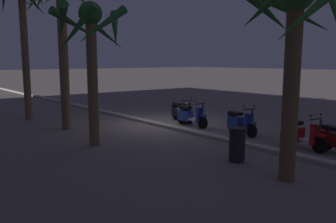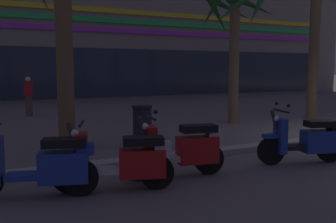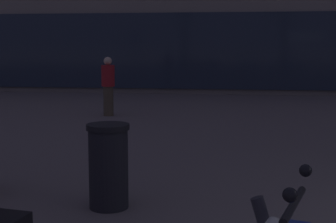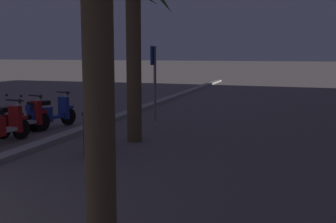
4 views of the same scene
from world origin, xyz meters
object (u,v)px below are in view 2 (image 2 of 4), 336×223
scooter_red_second_in_line (123,161)px  pedestrian_window_shopping (29,96)px  litter_bin (142,125)px  scooter_blue_mid_centre (307,140)px  scooter_blue_lead_nearest (43,166)px  scooter_red_last_in_row (183,149)px  palm_tree_mid_walkway (235,19)px

scooter_red_second_in_line → pedestrian_window_shopping: (-0.34, 10.05, 0.35)m
pedestrian_window_shopping → litter_bin: size_ratio=1.60×
scooter_blue_mid_centre → pedestrian_window_shopping: bearing=111.9°
scooter_blue_lead_nearest → scooter_red_last_in_row: 2.25m
scooter_red_last_in_row → litter_bin: (0.35, 2.69, 0.02)m
litter_bin → palm_tree_mid_walkway: bearing=27.6°
scooter_blue_lead_nearest → litter_bin: bearing=46.6°
scooter_red_second_in_line → pedestrian_window_shopping: size_ratio=1.14×
scooter_red_last_in_row → scooter_blue_lead_nearest: bearing=-178.6°
pedestrian_window_shopping → scooter_red_second_in_line: bearing=-88.1°
scooter_red_second_in_line → litter_bin: (1.49, 2.95, 0.04)m
palm_tree_mid_walkway → pedestrian_window_shopping: size_ratio=3.04×
scooter_red_second_in_line → scooter_blue_mid_centre: 3.71m
scooter_blue_mid_centre → palm_tree_mid_walkway: size_ratio=0.37×
pedestrian_window_shopping → litter_bin: bearing=-75.6°
scooter_red_second_in_line → pedestrian_window_shopping: bearing=91.9°
scooter_blue_mid_centre → palm_tree_mid_walkway: palm_tree_mid_walkway is taller
scooter_blue_lead_nearest → scooter_red_last_in_row: (2.25, 0.06, 0.01)m
scooter_red_second_in_line → palm_tree_mid_walkway: palm_tree_mid_walkway is taller
scooter_red_second_in_line → scooter_red_last_in_row: bearing=12.6°
scooter_blue_lead_nearest → pedestrian_window_shopping: 9.89m
scooter_blue_mid_centre → pedestrian_window_shopping: 10.84m
scooter_red_second_in_line → pedestrian_window_shopping: 10.06m
scooter_blue_lead_nearest → scooter_blue_mid_centre: size_ratio=1.04×
scooter_red_last_in_row → scooter_red_second_in_line: bearing=-167.4°
scooter_red_last_in_row → litter_bin: scooter_red_last_in_row is taller
scooter_red_last_in_row → palm_tree_mid_walkway: bearing=47.1°
scooter_blue_lead_nearest → palm_tree_mid_walkway: 8.91m
scooter_red_last_in_row → palm_tree_mid_walkway: 7.30m
scooter_blue_lead_nearest → pedestrian_window_shopping: bearing=85.5°
scooter_blue_lead_nearest → scooter_red_second_in_line: same height
scooter_blue_lead_nearest → scooter_blue_mid_centre: 4.82m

